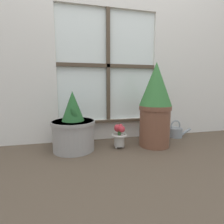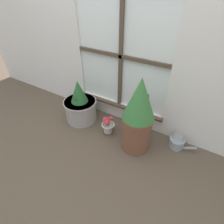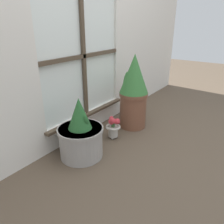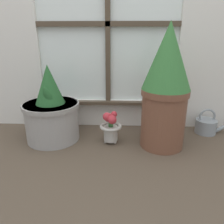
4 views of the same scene
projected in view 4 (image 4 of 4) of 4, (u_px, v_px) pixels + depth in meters
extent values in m
plane|color=brown|center=(102.00, 167.00, 1.23)|extent=(10.00, 10.00, 0.00)
cube|color=silver|center=(108.00, 112.00, 1.77)|extent=(1.02, 0.05, 0.21)
cube|color=white|center=(108.00, 24.00, 1.56)|extent=(1.02, 0.02, 1.12)
cube|color=#4C3D2D|center=(108.00, 24.00, 1.54)|extent=(0.04, 0.02, 1.12)
cube|color=#4C3D2D|center=(108.00, 24.00, 1.54)|extent=(1.02, 0.02, 0.04)
cube|color=#4C3D2D|center=(108.00, 103.00, 1.70)|extent=(1.08, 0.06, 0.02)
cylinder|color=#9E9993|center=(52.00, 121.00, 1.52)|extent=(0.36, 0.36, 0.26)
cylinder|color=#9E9993|center=(51.00, 105.00, 1.48)|extent=(0.38, 0.38, 0.03)
cylinder|color=#38281E|center=(51.00, 104.00, 1.47)|extent=(0.33, 0.33, 0.01)
cone|color=#28602D|center=(49.00, 84.00, 1.43)|extent=(0.19, 0.19, 0.26)
ellipsoid|color=#28602D|center=(49.00, 96.00, 1.39)|extent=(0.10, 0.05, 0.14)
cylinder|color=brown|center=(163.00, 118.00, 1.41)|extent=(0.28, 0.28, 0.38)
cylinder|color=brown|center=(165.00, 92.00, 1.35)|extent=(0.30, 0.30, 0.04)
cylinder|color=#38281E|center=(165.00, 90.00, 1.34)|extent=(0.26, 0.26, 0.01)
cone|color=#387538|center=(168.00, 56.00, 1.27)|extent=(0.30, 0.30, 0.39)
ellipsoid|color=#387538|center=(162.00, 70.00, 1.40)|extent=(0.17, 0.05, 0.23)
sphere|color=#BCB7AD|center=(111.00, 139.00, 1.53)|extent=(0.02, 0.02, 0.02)
sphere|color=#BCB7AD|center=(106.00, 142.00, 1.49)|extent=(0.02, 0.02, 0.02)
sphere|color=#BCB7AD|center=(115.00, 142.00, 1.48)|extent=(0.02, 0.02, 0.02)
cylinder|color=#BCB7AD|center=(111.00, 133.00, 1.48)|extent=(0.09, 0.09, 0.10)
torus|color=#BCB7AD|center=(111.00, 126.00, 1.46)|extent=(0.15, 0.15, 0.02)
cylinder|color=#386633|center=(111.00, 123.00, 1.46)|extent=(0.03, 0.03, 0.06)
sphere|color=#C6333D|center=(111.00, 117.00, 1.44)|extent=(0.04, 0.04, 0.04)
sphere|color=#C6333D|center=(114.00, 114.00, 1.47)|extent=(0.04, 0.04, 0.04)
sphere|color=#C6333D|center=(108.00, 118.00, 1.45)|extent=(0.06, 0.06, 0.06)
sphere|color=#C6333D|center=(107.00, 117.00, 1.42)|extent=(0.05, 0.05, 0.05)
sphere|color=#C6333D|center=(112.00, 120.00, 1.41)|extent=(0.06, 0.06, 0.06)
cylinder|color=gray|center=(206.00, 126.00, 1.64)|extent=(0.15, 0.15, 0.10)
cylinder|color=gray|center=(223.00, 127.00, 1.63)|extent=(0.13, 0.03, 0.09)
torus|color=gray|center=(207.00, 117.00, 1.61)|extent=(0.12, 0.02, 0.12)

